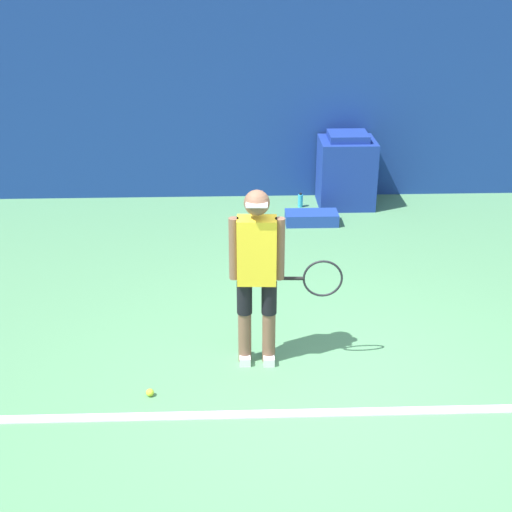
# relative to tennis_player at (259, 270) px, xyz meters

# --- Properties ---
(ground_plane) EXTENTS (24.00, 24.00, 0.00)m
(ground_plane) POSITION_rel_tennis_player_xyz_m (0.46, -0.47, -0.93)
(ground_plane) COLOR #518C5B
(back_wall) EXTENTS (24.00, 0.10, 3.19)m
(back_wall) POSITION_rel_tennis_player_xyz_m (0.46, 4.56, 0.66)
(back_wall) COLOR navy
(back_wall) RESTS_ON ground_plane
(court_baseline) EXTENTS (21.60, 0.10, 0.01)m
(court_baseline) POSITION_rel_tennis_player_xyz_m (0.46, -0.82, -0.92)
(court_baseline) COLOR white
(court_baseline) RESTS_ON ground_plane
(tennis_player) EXTENTS (1.00, 0.29, 1.67)m
(tennis_player) POSITION_rel_tennis_player_xyz_m (0.00, 0.00, 0.00)
(tennis_player) COLOR brown
(tennis_player) RESTS_ON ground_plane
(tennis_ball) EXTENTS (0.07, 0.07, 0.07)m
(tennis_ball) POSITION_rel_tennis_player_xyz_m (-0.95, -0.52, -0.89)
(tennis_ball) COLOR #D1E533
(tennis_ball) RESTS_ON ground_plane
(covered_chair) EXTENTS (0.78, 0.70, 1.06)m
(covered_chair) POSITION_rel_tennis_player_xyz_m (1.41, 4.11, -0.42)
(covered_chair) COLOR navy
(covered_chair) RESTS_ON ground_plane
(equipment_bag) EXTENTS (0.71, 0.34, 0.16)m
(equipment_bag) POSITION_rel_tennis_player_xyz_m (0.85, 3.37, -0.85)
(equipment_bag) COLOR #1E3D99
(equipment_bag) RESTS_ON ground_plane
(water_bottle) EXTENTS (0.07, 0.07, 0.21)m
(water_bottle) POSITION_rel_tennis_player_xyz_m (0.76, 4.02, -0.83)
(water_bottle) COLOR #33ADD6
(water_bottle) RESTS_ON ground_plane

